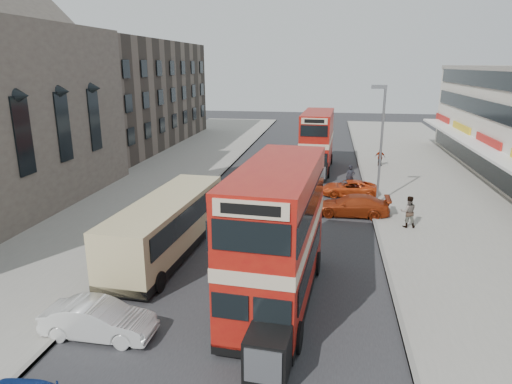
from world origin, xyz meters
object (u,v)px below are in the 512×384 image
Objects in this scene: bus_main at (278,235)px; cyclist at (350,184)px; car_left_front at (99,320)px; coach at (167,224)px; car_right_b at (349,188)px; pedestrian_near at (408,211)px; pedestrian_far at (380,157)px; bus_second at (317,141)px; car_right_a at (352,205)px; street_lamp at (381,136)px.

cyclist is at bearing -97.74° from bus_main.
car_left_front is (-5.97, -3.52, -2.25)m from bus_main.
coach is 2.52× the size of car_right_b.
pedestrian_near reaches higher than pedestrian_far.
bus_main is 27.35m from pedestrian_far.
bus_second is 2.34× the size of car_left_front.
bus_main is 11.76m from pedestrian_near.
cyclist reaches higher than car_left_front.
car_right_b is at bearing -97.87° from bus_main.
bus_second is (0.78, 24.40, -0.21)m from bus_main.
coach is at bearing 73.89° from bus_second.
car_right_b is at bearing -68.19° from pedestrian_near.
bus_main is 2.17× the size of car_right_a.
bus_second is at bearing -72.15° from pedestrian_near.
coach is (-6.07, 3.92, -1.31)m from bus_main.
car_right_a is at bearing -3.92° from car_right_b.
car_left_front is at bearing -112.36° from cyclist.
cyclist is (-3.07, 7.25, -0.34)m from pedestrian_near.
bus_second is (-4.46, 10.15, -2.08)m from street_lamp.
car_left_front reaches higher than car_right_b.
street_lamp is 4.97m from car_right_b.
street_lamp is 11.28m from bus_second.
car_right_a is 1.14× the size of car_right_b.
car_right_a is (9.57, 7.66, -0.92)m from coach.
car_right_b is at bearing 110.48° from bus_second.
bus_main is 17.31m from cyclist.
street_lamp is at bearing -53.72° from cyclist.
bus_second is 4.32× the size of cyclist.
bus_second is 2.00× the size of car_right_a.
car_right_a is (2.72, -12.83, -2.02)m from bus_second.
street_lamp reaches higher than bus_second.
pedestrian_far is (6.66, 26.45, -1.95)m from bus_main.
car_right_b is (-0.04, 4.62, -0.11)m from car_right_a.
bus_main is at bearing -110.17° from street_lamp.
car_right_b is (2.68, -8.20, -2.13)m from bus_second.
pedestrian_near is (1.39, -4.70, -3.68)m from street_lamp.
pedestrian_far is at bearing 63.98° from coach.
pedestrian_near is 16.90m from pedestrian_far.
bus_main is 24.42m from bus_second.
pedestrian_near reaches higher than car_right_a.
coach reaches higher than car_right_b.
coach is (-11.31, -10.34, -3.18)m from street_lamp.
bus_main is 4.69× the size of cyclist.
car_right_a is at bearing -31.11° from car_left_front.
bus_second is 2.28× the size of car_right_b.
bus_second is 0.91× the size of coach.
pedestrian_far is at bearing -99.95° from bus_main.
street_lamp is 6.13m from pedestrian_near.
coach is 2.58× the size of car_left_front.
coach is 13.90m from pedestrian_near.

